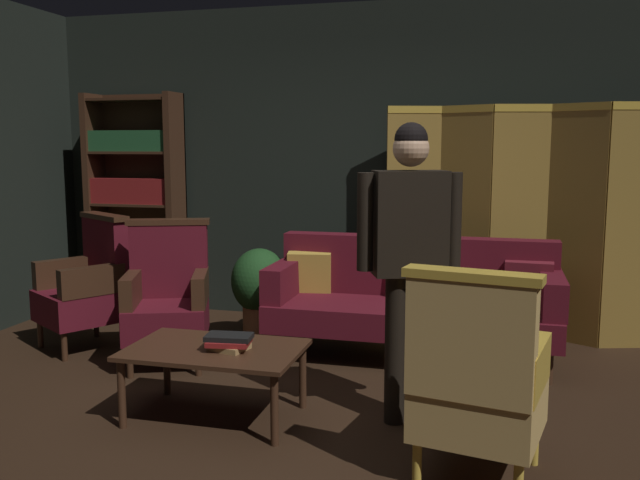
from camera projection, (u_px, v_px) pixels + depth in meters
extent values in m
plane|color=black|center=(285.00, 423.00, 3.90)|extent=(10.00, 10.00, 0.00)
cube|color=black|center=(367.00, 165.00, 6.05)|extent=(7.20, 0.10, 2.80)
cube|color=olive|center=(413.00, 219.00, 5.78)|extent=(0.45, 0.17, 1.90)
cube|color=gold|center=(415.00, 110.00, 5.66)|extent=(0.45, 0.18, 0.06)
cube|color=olive|center=(464.00, 221.00, 5.66)|extent=(0.43, 0.21, 1.90)
cube|color=gold|center=(468.00, 109.00, 5.53)|extent=(0.44, 0.22, 0.06)
cube|color=olive|center=(519.00, 223.00, 5.51)|extent=(0.45, 0.14, 1.90)
cube|color=gold|center=(523.00, 108.00, 5.38)|extent=(0.46, 0.15, 0.06)
cube|color=olive|center=(575.00, 225.00, 5.36)|extent=(0.42, 0.24, 1.90)
cube|color=gold|center=(581.00, 107.00, 5.23)|extent=(0.43, 0.25, 0.06)
cube|color=olive|center=(634.00, 228.00, 5.21)|extent=(0.45, 0.16, 1.90)
cube|color=#382114|center=(96.00, 203.00, 6.49)|extent=(0.06, 0.32, 2.05)
cube|color=#382114|center=(176.00, 205.00, 6.28)|extent=(0.06, 0.32, 2.05)
cube|color=#382114|center=(144.00, 203.00, 6.53)|extent=(0.90, 0.02, 2.05)
cube|color=#382114|center=(139.00, 305.00, 6.52)|extent=(0.86, 0.30, 0.02)
cube|color=#382114|center=(137.00, 255.00, 6.45)|extent=(0.86, 0.30, 0.02)
cube|color=#9E7A47|center=(136.00, 242.00, 6.41)|extent=(0.78, 0.22, 0.24)
cube|color=#382114|center=(136.00, 204.00, 6.38)|extent=(0.86, 0.30, 0.02)
cube|color=maroon|center=(134.00, 191.00, 6.34)|extent=(0.78, 0.22, 0.23)
cube|color=#382114|center=(134.00, 153.00, 6.31)|extent=(0.86, 0.30, 0.02)
cube|color=#1E4C28|center=(132.00, 141.00, 6.28)|extent=(0.78, 0.22, 0.19)
cube|color=#382114|center=(132.00, 100.00, 6.25)|extent=(0.86, 0.30, 0.02)
cylinder|color=#382114|center=(276.00, 347.00, 4.99)|extent=(0.07, 0.07, 0.22)
cylinder|color=#382114|center=(548.00, 368.00, 4.52)|extent=(0.07, 0.07, 0.22)
cylinder|color=#382114|center=(299.00, 326.00, 5.56)|extent=(0.07, 0.07, 0.22)
cylinder|color=#382114|center=(542.00, 343.00, 5.09)|extent=(0.07, 0.07, 0.22)
cube|color=#4C0F19|center=(411.00, 317.00, 5.01)|extent=(2.10, 0.76, 0.20)
cube|color=#4C0F19|center=(417.00, 266.00, 5.26)|extent=(2.10, 0.18, 0.46)
cube|color=#4C0F19|center=(284.00, 280.00, 5.22)|extent=(0.16, 0.68, 0.26)
cube|color=#4C0F19|center=(552.00, 294.00, 4.74)|extent=(0.16, 0.68, 0.26)
cube|color=#B79338|center=(310.00, 274.00, 5.38)|extent=(0.36, 0.19, 0.35)
cube|color=beige|center=(415.00, 279.00, 5.17)|extent=(0.35, 0.17, 0.35)
cube|color=maroon|center=(529.00, 284.00, 4.96)|extent=(0.35, 0.15, 0.35)
cylinder|color=#382114|center=(122.00, 394.00, 3.80)|extent=(0.04, 0.04, 0.39)
cylinder|color=#382114|center=(274.00, 410.00, 3.58)|extent=(0.04, 0.04, 0.39)
cylinder|color=#382114|center=(167.00, 364.00, 4.32)|extent=(0.04, 0.04, 0.39)
cylinder|color=#382114|center=(303.00, 376.00, 4.10)|extent=(0.04, 0.04, 0.39)
cube|color=#382114|center=(215.00, 350.00, 3.92)|extent=(1.00, 0.64, 0.03)
cylinder|color=gold|center=(534.00, 443.00, 3.38)|extent=(0.04, 0.04, 0.22)
cylinder|color=gold|center=(444.00, 427.00, 3.57)|extent=(0.04, 0.04, 0.22)
cylinder|color=gold|center=(417.00, 463.00, 3.16)|extent=(0.04, 0.04, 0.22)
cube|color=tan|center=(479.00, 407.00, 3.24)|extent=(0.66, 0.66, 0.24)
cube|color=tan|center=(470.00, 340.00, 2.98)|extent=(0.57, 0.23, 0.54)
cube|color=gold|center=(472.00, 275.00, 2.94)|extent=(0.61, 0.24, 0.04)
cube|color=gold|center=(533.00, 368.00, 3.10)|extent=(0.19, 0.51, 0.22)
cube|color=gold|center=(431.00, 354.00, 3.31)|extent=(0.19, 0.51, 0.22)
cylinder|color=#382114|center=(130.00, 362.00, 4.63)|extent=(0.04, 0.04, 0.22)
cylinder|color=#382114|center=(198.00, 360.00, 4.68)|extent=(0.04, 0.04, 0.22)
cylinder|color=#382114|center=(141.00, 343.00, 5.09)|extent=(0.04, 0.04, 0.22)
cylinder|color=#382114|center=(203.00, 341.00, 5.13)|extent=(0.04, 0.04, 0.22)
cube|color=#4C0F19|center=(167.00, 320.00, 4.85)|extent=(0.72, 0.72, 0.24)
cube|color=#4C0F19|center=(169.00, 261.00, 5.02)|extent=(0.57, 0.31, 0.54)
cube|color=#382114|center=(168.00, 222.00, 4.98)|extent=(0.61, 0.33, 0.04)
cube|color=#382114|center=(132.00, 289.00, 4.79)|extent=(0.26, 0.50, 0.22)
cube|color=#382114|center=(200.00, 288.00, 4.84)|extent=(0.26, 0.50, 0.22)
cylinder|color=#382114|center=(40.00, 334.00, 5.33)|extent=(0.04, 0.04, 0.22)
cylinder|color=#382114|center=(64.00, 346.00, 5.00)|extent=(0.04, 0.04, 0.22)
cylinder|color=#382114|center=(96.00, 323.00, 5.64)|extent=(0.04, 0.04, 0.22)
cylinder|color=#382114|center=(122.00, 335.00, 5.31)|extent=(0.04, 0.04, 0.22)
cube|color=#4C0F19|center=(80.00, 306.00, 5.29)|extent=(0.77, 0.77, 0.24)
cube|color=#4C0F19|center=(106.00, 253.00, 5.39)|extent=(0.54, 0.40, 0.54)
cube|color=#382114|center=(104.00, 217.00, 5.35)|extent=(0.58, 0.43, 0.04)
cube|color=#382114|center=(66.00, 272.00, 5.43)|extent=(0.34, 0.47, 0.22)
cube|color=#382114|center=(92.00, 281.00, 5.08)|extent=(0.34, 0.47, 0.22)
cylinder|color=black|center=(419.00, 349.00, 3.87)|extent=(0.12, 0.12, 0.86)
cylinder|color=black|center=(395.00, 349.00, 3.85)|extent=(0.12, 0.12, 0.86)
cube|color=maroon|center=(409.00, 268.00, 3.79)|extent=(0.36, 0.27, 0.09)
cube|color=black|center=(410.00, 223.00, 3.76)|extent=(0.45, 0.34, 0.58)
cube|color=white|center=(405.00, 216.00, 3.86)|extent=(0.13, 0.06, 0.41)
cube|color=maroon|center=(405.00, 175.00, 3.84)|extent=(0.09, 0.05, 0.04)
cylinder|color=black|center=(453.00, 221.00, 3.79)|extent=(0.09, 0.09, 0.54)
cylinder|color=black|center=(365.00, 222.00, 3.73)|extent=(0.09, 0.09, 0.54)
sphere|color=tan|center=(411.00, 148.00, 3.70)|extent=(0.20, 0.20, 0.20)
sphere|color=black|center=(411.00, 139.00, 3.70)|extent=(0.18, 0.18, 0.18)
cylinder|color=brown|center=(260.00, 322.00, 5.56)|extent=(0.28, 0.28, 0.28)
ellipsoid|color=#193D19|center=(259.00, 281.00, 5.51)|extent=(0.46, 0.46, 0.53)
cube|color=#9E7A47|center=(229.00, 347.00, 3.88)|extent=(0.23, 0.21, 0.03)
cube|color=maroon|center=(229.00, 342.00, 3.87)|extent=(0.26, 0.22, 0.03)
cube|color=black|center=(229.00, 337.00, 3.87)|extent=(0.27, 0.18, 0.03)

